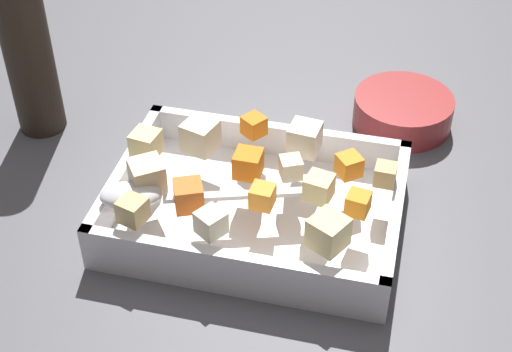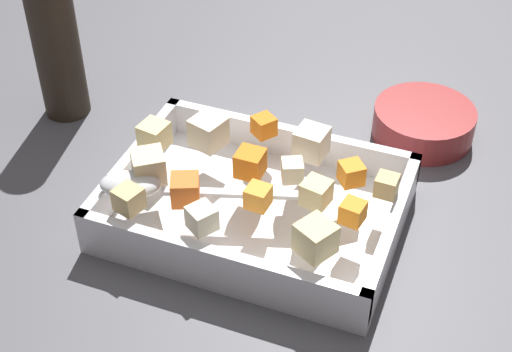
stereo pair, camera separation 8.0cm
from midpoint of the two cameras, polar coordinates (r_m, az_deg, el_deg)
name	(u,v)px [view 2 (the right image)]	position (r m, az deg, el deg)	size (l,w,h in m)	color
ground_plane	(261,226)	(0.83, 3.16, -3.87)	(4.00, 4.00, 0.00)	#4C4C51
baking_dish	(256,209)	(0.83, 2.75, -2.63)	(0.31, 0.22, 0.05)	silver
carrot_chunk_center	(250,163)	(0.81, 2.38, 0.85)	(0.03, 0.03, 0.03)	orange
carrot_chunk_back_center	(353,212)	(0.76, 10.19, -2.78)	(0.02, 0.02, 0.02)	orange
carrot_chunk_far_left	(258,197)	(0.77, 3.11, -1.68)	(0.02, 0.02, 0.02)	orange
carrot_chunk_corner_nw	(264,126)	(0.86, 3.23, 3.65)	(0.02, 0.02, 0.02)	orange
carrot_chunk_near_spoon	(351,173)	(0.81, 9.92, 0.09)	(0.02, 0.02, 0.02)	orange
carrot_chunk_near_left	(185,190)	(0.77, -2.37, -1.14)	(0.03, 0.03, 0.03)	orange
potato_chunk_rim_edge	(129,199)	(0.77, -6.57, -1.86)	(0.02, 0.02, 0.02)	tan
potato_chunk_near_right	(316,238)	(0.72, 7.62, -4.77)	(0.03, 0.03, 0.03)	#E0CC89
potato_chunk_mid_left	(315,194)	(0.77, 7.38, -1.49)	(0.03, 0.03, 0.03)	#E0CC89
potato_chunk_mid_right	(208,132)	(0.84, -0.88, 3.21)	(0.03, 0.03, 0.03)	beige
potato_chunk_corner_ne	(154,135)	(0.85, -4.93, 2.94)	(0.03, 0.03, 0.03)	#E0CC89
potato_chunk_corner_se	(387,185)	(0.80, 12.52, -0.81)	(0.02, 0.02, 0.02)	tan
potato_chunk_under_handle	(202,218)	(0.74, -1.01, -3.29)	(0.02, 0.02, 0.02)	beige
potato_chunk_heap_top	(149,167)	(0.80, -5.20, 0.57)	(0.03, 0.03, 0.03)	beige
parsnip_chunk_far_right	(311,142)	(0.83, 6.87, 2.39)	(0.03, 0.03, 0.03)	silver
parsnip_chunk_front_center	(292,170)	(0.80, 5.55, 0.30)	(0.02, 0.02, 0.02)	beige
serving_spoon	(144,185)	(0.79, -5.54, -0.82)	(0.21, 0.09, 0.02)	silver
pepper_mill	(56,43)	(0.97, -12.39, 9.59)	(0.06, 0.06, 0.22)	#2D2319
small_prep_bowl	(424,123)	(0.97, 14.67, 3.76)	(0.12, 0.12, 0.04)	maroon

